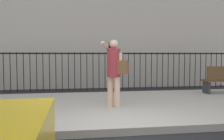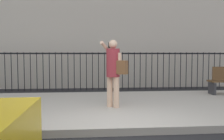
{
  "view_description": "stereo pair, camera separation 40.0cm",
  "coord_description": "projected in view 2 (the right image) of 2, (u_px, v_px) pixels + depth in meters",
  "views": [
    {
      "loc": [
        -0.85,
        -4.28,
        1.5
      ],
      "look_at": [
        0.11,
        2.11,
        1.09
      ],
      "focal_mm": 38.84,
      "sensor_mm": 36.0,
      "label": 1
    },
    {
      "loc": [
        -0.45,
        -4.32,
        1.5
      ],
      "look_at": [
        0.11,
        2.11,
        1.09
      ],
      "focal_mm": 38.84,
      "sensor_mm": 36.0,
      "label": 2
    }
  ],
  "objects": [
    {
      "name": "ground_plane",
      "position": [
        116.0,
        137.0,
        4.43
      ],
      "size": [
        60.0,
        60.0,
        0.0
      ],
      "primitive_type": "plane",
      "color": "black"
    },
    {
      "name": "sidewalk",
      "position": [
        108.0,
        107.0,
        6.62
      ],
      "size": [
        28.0,
        4.4,
        0.15
      ],
      "primitive_type": "cube",
      "color": "#B2ADA3",
      "rests_on": "ground"
    },
    {
      "name": "iron_fence",
      "position": [
        102.0,
        66.0,
        10.23
      ],
      "size": [
        12.03,
        0.04,
        1.6
      ],
      "color": "black",
      "rests_on": "ground"
    },
    {
      "name": "pedestrian_on_phone",
      "position": [
        114.0,
        68.0,
        6.15
      ],
      "size": [
        0.71,
        0.66,
        1.73
      ],
      "color": "beige",
      "rests_on": "sidewalk"
    }
  ]
}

